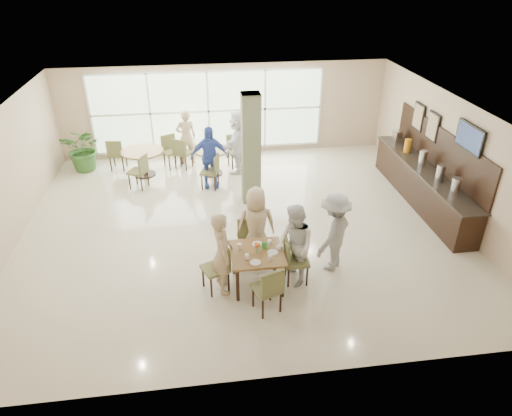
{
  "coord_description": "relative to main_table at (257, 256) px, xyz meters",
  "views": [
    {
      "loc": [
        -0.89,
        -9.2,
        5.63
      ],
      "look_at": [
        0.2,
        -1.2,
        1.1
      ],
      "focal_mm": 32.0,
      "sensor_mm": 36.0,
      "label": 1
    }
  ],
  "objects": [
    {
      "name": "teen_right",
      "position": [
        0.71,
        0.01,
        0.17
      ],
      "size": [
        0.79,
        0.92,
        1.65
      ],
      "primitive_type": "imported",
      "rotation": [
        0.0,
        0.0,
        -1.34
      ],
      "color": "white",
      "rests_on": "ground"
    },
    {
      "name": "framed_art_a",
      "position": [
        4.87,
        3.26,
        1.19
      ],
      "size": [
        0.05,
        0.55,
        0.7
      ],
      "color": "black",
      "rests_on": "ground"
    },
    {
      "name": "chairs_main_table",
      "position": [
        -0.01,
        -0.01,
        -0.19
      ],
      "size": [
        2.09,
        1.96,
        0.95
      ],
      "color": "olive",
      "rests_on": "ground"
    },
    {
      "name": "teen_standing",
      "position": [
        1.57,
        0.36,
        0.17
      ],
      "size": [
        1.19,
        1.21,
        1.67
      ],
      "primitive_type": "imported",
      "rotation": [
        0.0,
        0.0,
        -2.32
      ],
      "color": "#979799",
      "rests_on": "ground"
    },
    {
      "name": "buffet_counter",
      "position": [
        4.62,
        2.77,
        -0.11
      ],
      "size": [
        0.64,
        4.7,
        1.95
      ],
      "color": "black",
      "rests_on": "ground"
    },
    {
      "name": "framed_art_b",
      "position": [
        4.87,
        4.06,
        1.19
      ],
      "size": [
        0.05,
        0.55,
        0.7
      ],
      "color": "black",
      "rests_on": "ground"
    },
    {
      "name": "column",
      "position": [
        0.32,
        3.46,
        0.74
      ],
      "size": [
        0.45,
        0.45,
        2.8
      ],
      "primitive_type": "cube",
      "color": "#63704E",
      "rests_on": "ground"
    },
    {
      "name": "chairs_table_right",
      "position": [
        -0.66,
        5.25,
        -0.19
      ],
      "size": [
        2.13,
        2.02,
        0.95
      ],
      "color": "olive",
      "rests_on": "ground"
    },
    {
      "name": "round_table_left",
      "position": [
        -2.54,
        5.42,
        -0.07
      ],
      "size": [
        1.2,
        1.2,
        0.75
      ],
      "color": "brown",
      "rests_on": "ground"
    },
    {
      "name": "teen_left",
      "position": [
        -0.65,
        -0.04,
        0.16
      ],
      "size": [
        0.46,
        0.64,
        1.65
      ],
      "primitive_type": "imported",
      "rotation": [
        0.0,
        0.0,
        1.68
      ],
      "color": "tan",
      "rests_on": "ground"
    },
    {
      "name": "tabletop_clutter",
      "position": [
        0.02,
        -0.01,
        0.15
      ],
      "size": [
        0.74,
        0.79,
        0.21
      ],
      "color": "white",
      "rests_on": "main_table"
    },
    {
      "name": "wall_tv",
      "position": [
        4.86,
        1.66,
        1.49
      ],
      "size": [
        0.06,
        1.0,
        0.58
      ],
      "color": "black",
      "rests_on": "ground"
    },
    {
      "name": "chairs_table_left",
      "position": [
        -2.57,
        5.47,
        -0.19
      ],
      "size": [
        2.14,
        1.9,
        0.95
      ],
      "color": "olive",
      "rests_on": "ground"
    },
    {
      "name": "room_shell",
      "position": [
        -0.08,
        2.26,
        1.04
      ],
      "size": [
        10.0,
        10.0,
        10.0
      ],
      "color": "white",
      "rests_on": "ground"
    },
    {
      "name": "main_table",
      "position": [
        0.0,
        0.0,
        0.0
      ],
      "size": [
        0.98,
        0.98,
        0.75
      ],
      "color": "brown",
      "rests_on": "ground"
    },
    {
      "name": "teen_far",
      "position": [
        0.1,
        0.87,
        0.16
      ],
      "size": [
        0.81,
        0.45,
        1.64
      ],
      "primitive_type": "imported",
      "rotation": [
        0.0,
        0.0,
        3.16
      ],
      "color": "tan",
      "rests_on": "ground"
    },
    {
      "name": "adult_a",
      "position": [
        -0.69,
        4.41,
        0.2
      ],
      "size": [
        1.04,
        0.63,
        1.72
      ],
      "primitive_type": "imported",
      "rotation": [
        0.0,
        0.0,
        0.06
      ],
      "color": "#3E5CBC",
      "rests_on": "ground"
    },
    {
      "name": "round_table_right",
      "position": [
        -0.6,
        5.24,
        -0.11
      ],
      "size": [
        1.01,
        1.01,
        0.75
      ],
      "color": "brown",
      "rests_on": "ground"
    },
    {
      "name": "adult_standing",
      "position": [
        -1.29,
        6.1,
        0.17
      ],
      "size": [
        0.67,
        0.5,
        1.67
      ],
      "primitive_type": "imported",
      "rotation": [
        0.0,
        0.0,
        3.31
      ],
      "color": "tan",
      "rests_on": "ground"
    },
    {
      "name": "ground",
      "position": [
        -0.08,
        2.26,
        -0.66
      ],
      "size": [
        10.0,
        10.0,
        0.0
      ],
      "primitive_type": "plane",
      "color": "beige",
      "rests_on": "ground"
    },
    {
      "name": "potted_plant",
      "position": [
        -4.25,
        6.0,
        0.0
      ],
      "size": [
        1.46,
        1.46,
        1.32
      ],
      "primitive_type": "imported",
      "rotation": [
        0.0,
        0.0,
        -0.26
      ],
      "color": "#316428",
      "rests_on": "ground"
    },
    {
      "name": "adult_b",
      "position": [
        0.18,
        5.33,
        0.24
      ],
      "size": [
        1.3,
        1.82,
        1.81
      ],
      "primitive_type": "imported",
      "rotation": [
        0.0,
        0.0,
        -1.95
      ],
      "color": "white",
      "rests_on": "ground"
    },
    {
      "name": "window_bank",
      "position": [
        -0.58,
        6.72,
        0.74
      ],
      "size": [
        7.0,
        0.04,
        7.0
      ],
      "color": "silver",
      "rests_on": "ground"
    }
  ]
}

